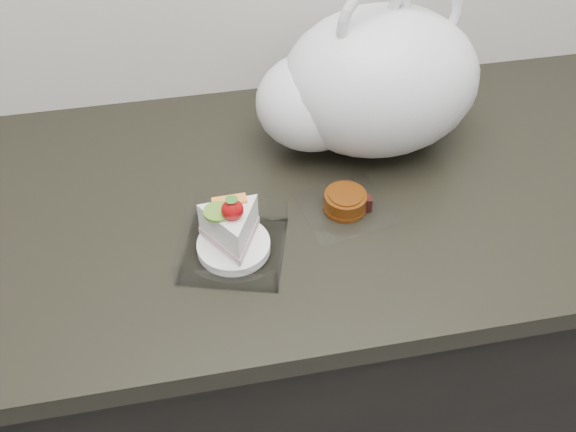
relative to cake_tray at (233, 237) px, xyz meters
The scene contains 4 objects.
counter 0.53m from the cake_tray, 31.25° to the left, with size 2.04×0.64×0.90m.
cake_tray is the anchor object (origin of this frame).
mooncake_wrap 0.20m from the cake_tray, 17.00° to the left, with size 0.16×0.15×0.03m.
plastic_bag 0.35m from the cake_tray, 40.12° to the left, with size 0.41×0.32×0.31m.
Camera 1 is at (-0.23, 0.92, 1.63)m, focal length 40.00 mm.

